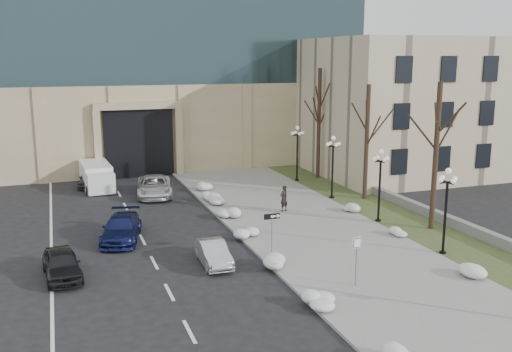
{
  "coord_description": "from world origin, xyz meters",
  "views": [
    {
      "loc": [
        -10.89,
        -18.01,
        10.43
      ],
      "look_at": [
        0.19,
        13.1,
        3.5
      ],
      "focal_mm": 40.0,
      "sensor_mm": 36.0,
      "label": 1
    }
  ],
  "objects_px": {
    "lamppost_b": "(380,176)",
    "lamppost_a": "(446,199)",
    "lamppost_c": "(333,159)",
    "lamppost_d": "(297,146)",
    "car_e": "(90,178)",
    "car_a": "(62,264)",
    "car_c": "(121,228)",
    "car_d": "(154,186)",
    "keep_sign": "(357,251)",
    "car_b": "(213,253)",
    "box_truck": "(97,176)",
    "pedestrian": "(284,198)",
    "one_way_sign": "(275,221)"
  },
  "relations": [
    {
      "from": "keep_sign",
      "to": "lamppost_d",
      "type": "xyz_separation_m",
      "value": [
        6.64,
        21.89,
        1.27
      ]
    },
    {
      "from": "lamppost_b",
      "to": "car_c",
      "type": "bearing_deg",
      "value": 173.34
    },
    {
      "from": "car_c",
      "to": "lamppost_d",
      "type": "xyz_separation_m",
      "value": [
        15.93,
        11.14,
        2.36
      ]
    },
    {
      "from": "car_d",
      "to": "pedestrian",
      "type": "distance_m",
      "value": 10.76
    },
    {
      "from": "lamppost_c",
      "to": "lamppost_d",
      "type": "height_order",
      "value": "same"
    },
    {
      "from": "keep_sign",
      "to": "lamppost_c",
      "type": "bearing_deg",
      "value": 52.05
    },
    {
      "from": "car_a",
      "to": "car_c",
      "type": "bearing_deg",
      "value": 50.69
    },
    {
      "from": "car_c",
      "to": "lamppost_a",
      "type": "distance_m",
      "value": 18.15
    },
    {
      "from": "lamppost_a",
      "to": "lamppost_d",
      "type": "relative_size",
      "value": 1.0
    },
    {
      "from": "car_c",
      "to": "car_e",
      "type": "relative_size",
      "value": 1.23
    },
    {
      "from": "car_c",
      "to": "one_way_sign",
      "type": "height_order",
      "value": "one_way_sign"
    },
    {
      "from": "car_d",
      "to": "car_b",
      "type": "bearing_deg",
      "value": -80.56
    },
    {
      "from": "car_e",
      "to": "keep_sign",
      "type": "xyz_separation_m",
      "value": [
        10.07,
        -25.9,
        1.12
      ]
    },
    {
      "from": "lamppost_a",
      "to": "car_e",
      "type": "bearing_deg",
      "value": 125.42
    },
    {
      "from": "one_way_sign",
      "to": "pedestrian",
      "type": "bearing_deg",
      "value": 63.47
    },
    {
      "from": "lamppost_c",
      "to": "keep_sign",
      "type": "bearing_deg",
      "value": -113.34
    },
    {
      "from": "car_d",
      "to": "keep_sign",
      "type": "bearing_deg",
      "value": -66.53
    },
    {
      "from": "car_d",
      "to": "lamppost_a",
      "type": "xyz_separation_m",
      "value": [
        12.31,
        -18.43,
        2.32
      ]
    },
    {
      "from": "one_way_sign",
      "to": "lamppost_c",
      "type": "relative_size",
      "value": 0.51
    },
    {
      "from": "lamppost_a",
      "to": "lamppost_b",
      "type": "height_order",
      "value": "same"
    },
    {
      "from": "car_a",
      "to": "keep_sign",
      "type": "xyz_separation_m",
      "value": [
        12.66,
        -5.85,
        1.11
      ]
    },
    {
      "from": "keep_sign",
      "to": "lamppost_d",
      "type": "relative_size",
      "value": 0.51
    },
    {
      "from": "car_b",
      "to": "car_e",
      "type": "distance_m",
      "value": 21.27
    },
    {
      "from": "one_way_sign",
      "to": "lamppost_a",
      "type": "relative_size",
      "value": 0.51
    },
    {
      "from": "car_e",
      "to": "pedestrian",
      "type": "distance_m",
      "value": 17.48
    },
    {
      "from": "keep_sign",
      "to": "lamppost_a",
      "type": "height_order",
      "value": "lamppost_a"
    },
    {
      "from": "car_c",
      "to": "lamppost_b",
      "type": "xyz_separation_m",
      "value": [
        15.93,
        -1.86,
        2.36
      ]
    },
    {
      "from": "keep_sign",
      "to": "lamppost_b",
      "type": "height_order",
      "value": "lamppost_b"
    },
    {
      "from": "lamppost_a",
      "to": "lamppost_c",
      "type": "relative_size",
      "value": 1.0
    },
    {
      "from": "one_way_sign",
      "to": "keep_sign",
      "type": "relative_size",
      "value": 1.0
    },
    {
      "from": "lamppost_b",
      "to": "lamppost_d",
      "type": "relative_size",
      "value": 1.0
    },
    {
      "from": "car_e",
      "to": "lamppost_b",
      "type": "bearing_deg",
      "value": -33.96
    },
    {
      "from": "pedestrian",
      "to": "keep_sign",
      "type": "height_order",
      "value": "keep_sign"
    },
    {
      "from": "car_e",
      "to": "lamppost_c",
      "type": "height_order",
      "value": "lamppost_c"
    },
    {
      "from": "car_d",
      "to": "one_way_sign",
      "type": "xyz_separation_m",
      "value": [
        3.61,
        -15.87,
        1.27
      ]
    },
    {
      "from": "box_truck",
      "to": "pedestrian",
      "type": "bearing_deg",
      "value": -49.54
    },
    {
      "from": "car_b",
      "to": "lamppost_b",
      "type": "bearing_deg",
      "value": 18.17
    },
    {
      "from": "car_a",
      "to": "box_truck",
      "type": "height_order",
      "value": "box_truck"
    },
    {
      "from": "car_b",
      "to": "lamppost_a",
      "type": "xyz_separation_m",
      "value": [
        11.98,
        -2.77,
        2.46
      ]
    },
    {
      "from": "car_d",
      "to": "lamppost_d",
      "type": "distance_m",
      "value": 12.57
    },
    {
      "from": "car_c",
      "to": "car_d",
      "type": "distance_m",
      "value": 10.7
    },
    {
      "from": "box_truck",
      "to": "one_way_sign",
      "type": "distance_m",
      "value": 21.56
    },
    {
      "from": "car_c",
      "to": "lamppost_c",
      "type": "distance_m",
      "value": 16.76
    },
    {
      "from": "lamppost_b",
      "to": "lamppost_a",
      "type": "bearing_deg",
      "value": -90.0
    },
    {
      "from": "box_truck",
      "to": "car_d",
      "type": "bearing_deg",
      "value": -50.67
    },
    {
      "from": "car_d",
      "to": "pedestrian",
      "type": "relative_size",
      "value": 3.06
    },
    {
      "from": "lamppost_b",
      "to": "car_e",
      "type": "bearing_deg",
      "value": 134.51
    },
    {
      "from": "lamppost_a",
      "to": "keep_sign",
      "type": "bearing_deg",
      "value": -160.18
    },
    {
      "from": "car_e",
      "to": "lamppost_a",
      "type": "xyz_separation_m",
      "value": [
        16.72,
        -23.51,
        2.39
      ]
    },
    {
      "from": "car_d",
      "to": "lamppost_c",
      "type": "xyz_separation_m",
      "value": [
        12.31,
        -5.43,
        2.32
      ]
    }
  ]
}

